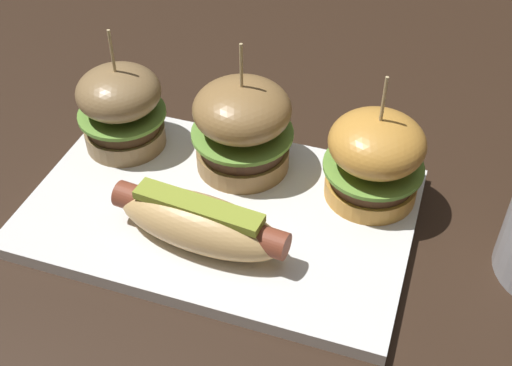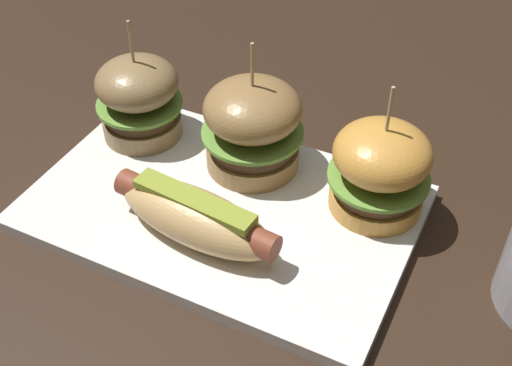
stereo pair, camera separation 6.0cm
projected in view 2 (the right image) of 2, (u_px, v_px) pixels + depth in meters
The scene contains 6 objects.
ground_plane at pixel (223, 213), 0.65m from camera, with size 3.00×3.00×0.00m, color black.
platter_main at pixel (223, 208), 0.64m from camera, with size 0.36×0.23×0.01m, color white.
hot_dog at pixel (193, 215), 0.59m from camera, with size 0.17×0.07×0.05m.
slider_left at pixel (139, 98), 0.69m from camera, with size 0.09×0.09×0.13m.
slider_center at pixel (253, 126), 0.65m from camera, with size 0.10×0.10×0.14m.
slider_right at pixel (380, 169), 0.61m from camera, with size 0.10×0.10×0.13m.
Camera 2 is at (0.23, -0.40, 0.45)m, focal length 46.45 mm.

